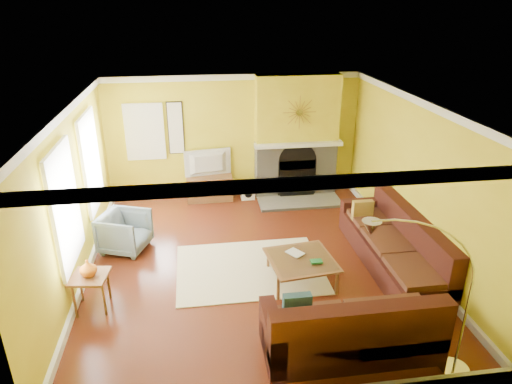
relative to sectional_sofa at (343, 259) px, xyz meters
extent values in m
cube|color=maroon|center=(-1.29, 0.83, -0.46)|extent=(5.50, 6.00, 0.02)
cube|color=white|center=(-1.29, 0.83, 2.26)|extent=(5.50, 6.00, 0.02)
cube|color=yellow|center=(-1.29, 3.84, 0.90)|extent=(5.50, 0.02, 2.70)
cube|color=yellow|center=(-1.29, -2.18, 0.90)|extent=(5.50, 0.02, 2.70)
cube|color=yellow|center=(-4.05, 0.83, 0.90)|extent=(0.02, 6.00, 2.70)
cube|color=yellow|center=(1.47, 0.83, 0.90)|extent=(0.02, 6.00, 2.70)
cube|color=white|center=(-4.01, 2.13, 1.05)|extent=(0.06, 1.22, 1.72)
cube|color=white|center=(-4.01, 0.23, 1.05)|extent=(0.06, 1.22, 1.72)
cube|color=white|center=(-3.19, 3.79, 1.10)|extent=(0.82, 0.06, 1.22)
cube|color=white|center=(-2.54, 3.80, 1.15)|extent=(0.34, 0.04, 1.14)
cube|color=white|center=(0.06, 3.39, 0.80)|extent=(1.92, 0.22, 0.08)
cube|color=gray|center=(0.06, 3.08, -0.42)|extent=(1.80, 0.70, 0.06)
cube|color=beige|center=(-1.37, 0.63, -0.44)|extent=(2.40, 1.80, 0.02)
cube|color=brown|center=(-1.88, 3.58, -0.17)|extent=(1.00, 0.45, 0.55)
imported|color=black|center=(-1.88, 3.58, 0.39)|extent=(1.03, 0.30, 0.59)
cube|color=white|center=(-1.04, 3.54, -0.30)|extent=(0.30, 0.30, 0.30)
imported|color=slate|center=(-3.47, 1.58, -0.10)|extent=(0.99, 0.98, 0.71)
imported|color=orange|center=(-3.75, -0.07, 0.22)|extent=(0.29, 0.29, 0.25)
imported|color=white|center=(-0.76, 0.30, -0.04)|extent=(0.32, 0.33, 0.03)
camera|label=1|loc=(-2.19, -5.80, 3.72)|focal=32.00mm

